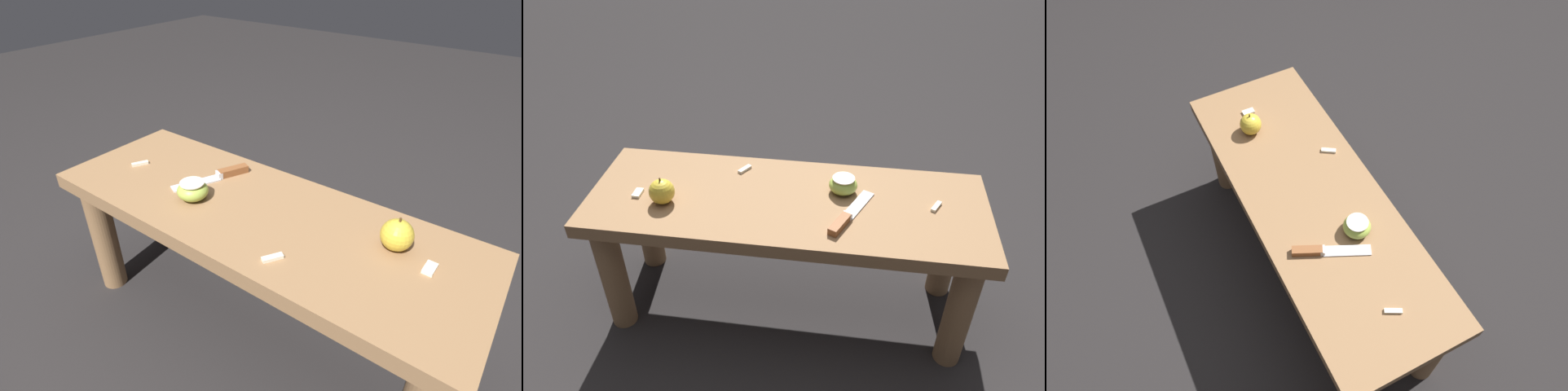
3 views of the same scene
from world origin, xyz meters
TOP-DOWN VIEW (x-y plane):
  - ground_plane at (0.00, 0.00)m, footprint 8.00×8.00m
  - wooden_bench at (0.00, 0.00)m, footprint 1.08×0.39m
  - knife at (-0.16, 0.07)m, footprint 0.12×0.21m
  - apple_whole at (0.33, 0.06)m, footprint 0.07×0.07m
  - apple_cut at (-0.15, -0.05)m, footprint 0.08×0.08m
  - apple_slice_near_knife at (-0.40, -0.02)m, footprint 0.03×0.05m
  - apple_slice_center at (0.41, 0.04)m, footprint 0.02×0.04m
  - apple_slice_near_bowl at (0.14, -0.12)m, footprint 0.04×0.05m

SIDE VIEW (x-z plane):
  - ground_plane at x=0.00m, z-range 0.00..0.00m
  - wooden_bench at x=0.00m, z-range 0.12..0.53m
  - apple_slice_near_knife at x=-0.40m, z-range 0.41..0.42m
  - apple_slice_near_bowl at x=0.14m, z-range 0.41..0.42m
  - apple_slice_center at x=0.41m, z-range 0.41..0.42m
  - knife at x=-0.16m, z-range 0.41..0.43m
  - apple_cut at x=-0.15m, z-range 0.42..0.46m
  - apple_whole at x=0.33m, z-range 0.41..0.49m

